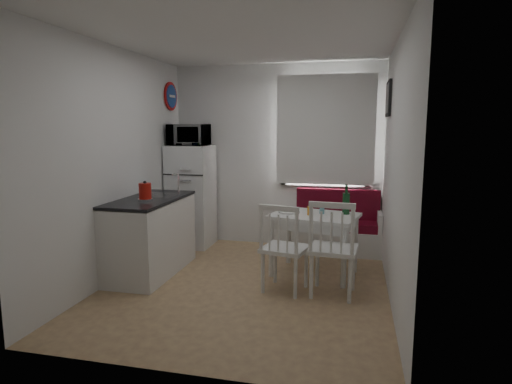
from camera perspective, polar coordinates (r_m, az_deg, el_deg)
floor at (r=4.80m, az=-1.29°, el=-12.32°), size 3.00×3.50×0.02m
ceiling at (r=4.57m, az=-1.40°, el=19.80°), size 3.00×3.50×0.02m
wall_back at (r=6.20m, az=2.70°, el=4.80°), size 3.00×0.02×2.60m
wall_front at (r=2.85m, az=-10.14°, el=0.08°), size 3.00×0.02×2.60m
wall_left at (r=5.08m, az=-17.98°, el=3.53°), size 0.02×3.50×2.60m
wall_right at (r=4.38m, az=18.07°, el=2.75°), size 0.02×3.50×2.60m
window at (r=6.07m, az=9.24°, el=7.68°), size 1.22×0.06×1.47m
curtain at (r=6.00m, az=9.20°, el=8.15°), size 1.35×0.02×1.50m
kitchen_counter at (r=5.21m, az=-13.81°, el=-5.61°), size 0.62×1.32×1.16m
wall_sign at (r=6.35m, az=-11.23°, el=12.41°), size 0.03×0.40×0.40m
picture_frame at (r=5.46m, az=17.20°, el=11.78°), size 0.04×0.52×0.42m
bench at (r=6.02m, az=10.69°, el=-5.25°), size 1.20×0.46×0.86m
dining_table at (r=5.00m, az=7.80°, el=-3.88°), size 1.08×0.86×0.72m
chair_left at (r=4.40m, az=3.71°, el=-6.28°), size 0.52×0.51×0.51m
chair_right at (r=4.34m, az=10.26°, el=-6.15°), size 0.50×0.48×0.54m
fridge at (r=6.26m, az=-8.61°, el=-0.52°), size 0.58×0.58×1.46m
microwave at (r=6.14m, az=-8.97°, el=7.53°), size 0.54×0.37×0.30m
kettle at (r=4.91m, az=-14.57°, el=0.09°), size 0.16×0.16×0.22m
wine_bottle at (r=5.04m, az=11.93°, el=-0.96°), size 0.09×0.09×0.35m
drinking_glass_orange at (r=4.93m, az=7.20°, el=-2.48°), size 0.06×0.06×0.10m
drinking_glass_blue at (r=5.02m, az=8.79°, el=-2.36°), size 0.06×0.06×0.09m
plate at (r=5.04m, az=4.44°, el=-2.68°), size 0.25×0.25×0.02m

